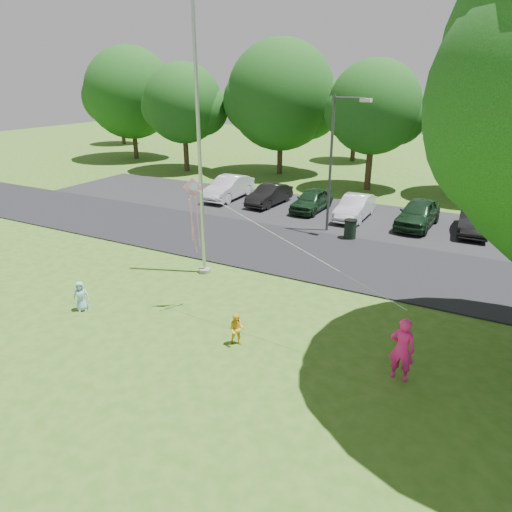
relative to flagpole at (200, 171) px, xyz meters
The scene contains 13 objects.
ground 7.39m from the flagpole, 55.01° to the right, with size 120.00×120.00×0.00m, color #335D18.
park_road 6.73m from the flagpole, 48.81° to the left, with size 60.00×6.00×0.06m, color black.
parking_strip 11.82m from the flagpole, 71.57° to the left, with size 42.00×7.00×0.06m, color black.
flagpole is the anchor object (origin of this frame).
street_lamp 7.98m from the flagpole, 68.87° to the left, with size 1.90×0.46×6.78m.
trash_can 8.74m from the flagpole, 59.32° to the left, with size 0.63×0.63×1.00m.
tree_row 19.95m from the flagpole, 75.18° to the left, with size 64.35×11.94×10.88m.
horizon_trees 29.85m from the flagpole, 75.32° to the left, with size 77.46×7.20×7.02m.
parked_cars 12.11m from the flagpole, 65.08° to the left, with size 19.88×5.44×1.47m.
woman 9.82m from the flagpole, 22.35° to the right, with size 0.66×0.43×1.80m, color #FA2182.
child_yellow 6.76m from the flagpole, 46.28° to the right, with size 0.50×0.39×1.03m, color yellow.
child_blue 6.25m from the flagpole, 111.70° to the right, with size 0.52×0.34×1.06m, color #8EC4DA.
kite 3.30m from the flagpole, 57.30° to the right, with size 7.23×1.05×2.62m.
Camera 1 is at (6.45, -9.27, 7.49)m, focal length 32.00 mm.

